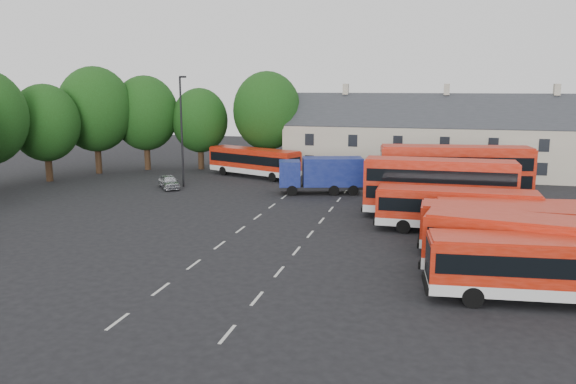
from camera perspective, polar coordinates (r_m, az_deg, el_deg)
name	(u,v)px	position (r m, az deg, el deg)	size (l,w,h in m)	color
ground	(231,237)	(37.65, -5.86, -4.57)	(140.00, 140.00, 0.00)	black
lane_markings	(275,232)	(38.73, -1.35, -4.06)	(5.15, 33.80, 0.01)	beige
treeline	(108,116)	(63.07, -17.78, 7.36)	(29.92, 32.59, 12.01)	black
terrace_houses	(444,141)	(64.32, 15.56, 5.01)	(35.70, 7.13, 10.06)	beige
bus_row_a	(549,265)	(28.61, 24.99, -6.71)	(11.08, 3.57, 3.08)	silver
bus_row_b	(553,247)	(30.80, 25.29, -5.05)	(12.59, 4.56, 3.48)	silver
bus_row_c	(516,227)	(35.22, 22.14, -3.34)	(10.81, 2.64, 3.05)	silver
bus_row_d	(517,219)	(38.08, 22.27, -2.55)	(10.12, 3.67, 2.80)	silver
bus_row_e	(456,207)	(39.79, 16.70, -1.45)	(10.67, 2.52, 3.02)	silver
bus_dd_south	(439,185)	(43.46, 15.07, 0.67)	(11.04, 2.65, 4.52)	silver
bus_dd_north	(455,172)	(48.64, 16.56, 1.97)	(12.43, 4.34, 4.99)	silver
bus_north	(254,160)	(61.35, -3.48, 3.26)	(11.16, 6.56, 3.12)	silver
box_truck	(322,173)	(52.04, 3.46, 1.90)	(8.03, 4.40, 3.35)	black
silver_car	(169,182)	(55.88, -12.00, 1.02)	(1.55, 3.85, 1.31)	#B0B2B8
lamppost	(182,128)	(56.04, -10.74, 6.36)	(0.75, 0.32, 10.79)	black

